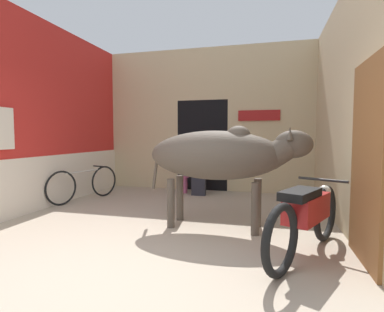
% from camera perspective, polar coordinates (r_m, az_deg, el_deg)
% --- Properties ---
extents(ground_plane, '(30.00, 30.00, 0.00)m').
position_cam_1_polar(ground_plane, '(3.27, -14.88, -20.14)').
color(ground_plane, tan).
extents(wall_left_shopfront, '(0.25, 4.48, 3.41)m').
position_cam_1_polar(wall_left_shopfront, '(6.29, -25.59, 6.48)').
color(wall_left_shopfront, red).
rests_on(wall_left_shopfront, ground_plane).
extents(wall_back_with_doorway, '(4.94, 0.93, 3.41)m').
position_cam_1_polar(wall_back_with_doorway, '(7.49, 2.83, 4.98)').
color(wall_back_with_doorway, '#C6B289').
rests_on(wall_back_with_doorway, ground_plane).
extents(wall_right_with_door, '(0.22, 4.48, 3.41)m').
position_cam_1_polar(wall_right_with_door, '(4.91, 27.36, 7.65)').
color(wall_right_with_door, '#C6B289').
rests_on(wall_right_with_door, ground_plane).
extents(cow, '(2.30, 0.81, 1.46)m').
position_cam_1_polar(cow, '(4.27, 5.52, 0.08)').
color(cow, '#4C4238').
rests_on(cow, ground_plane).
extents(motorcycle_near, '(0.97, 1.82, 0.81)m').
position_cam_1_polar(motorcycle_near, '(3.55, 20.97, -10.43)').
color(motorcycle_near, black).
rests_on(motorcycle_near, ground_plane).
extents(bicycle, '(0.62, 1.64, 0.68)m').
position_cam_1_polar(bicycle, '(6.52, -19.82, -5.00)').
color(bicycle, black).
rests_on(bicycle, ground_plane).
extents(shopkeeper_seated, '(0.44, 0.34, 1.17)m').
position_cam_1_polar(shopkeeper_seated, '(6.73, 1.53, -2.22)').
color(shopkeeper_seated, '#282833').
rests_on(shopkeeper_seated, ground_plane).
extents(plastic_stool, '(0.28, 0.28, 0.39)m').
position_cam_1_polar(plastic_stool, '(6.98, -1.70, -5.27)').
color(plastic_stool, '#DB6093').
rests_on(plastic_stool, ground_plane).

